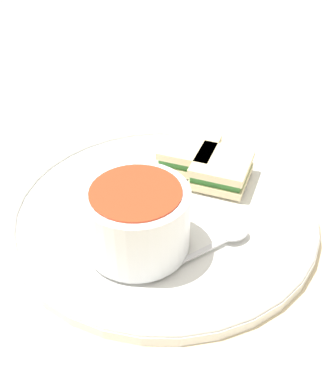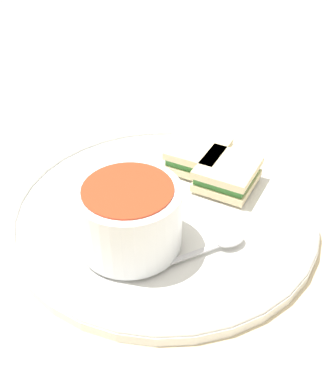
% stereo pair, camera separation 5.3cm
% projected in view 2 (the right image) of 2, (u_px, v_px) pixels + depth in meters
% --- Properties ---
extents(ground_plane, '(2.40, 2.40, 0.00)m').
position_uv_depth(ground_plane, '(164.00, 216.00, 0.56)').
color(ground_plane, beige).
extents(plate, '(0.37, 0.37, 0.02)m').
position_uv_depth(plate, '(164.00, 211.00, 0.55)').
color(plate, white).
rests_on(plate, ground_plane).
extents(soup_bowl, '(0.11, 0.11, 0.07)m').
position_uv_depth(soup_bowl, '(129.00, 216.00, 0.47)').
color(soup_bowl, white).
rests_on(soup_bowl, plate).
extents(spoon, '(0.03, 0.11, 0.01)m').
position_uv_depth(spoon, '(224.00, 241.00, 0.49)').
color(spoon, silver).
rests_on(spoon, plate).
extents(sandwich_half_near, '(0.10, 0.10, 0.03)m').
position_uv_depth(sandwich_half_near, '(227.00, 174.00, 0.57)').
color(sandwich_half_near, beige).
rests_on(sandwich_half_near, plate).
extents(sandwich_half_far, '(0.10, 0.10, 0.03)m').
position_uv_depth(sandwich_half_far, '(198.00, 155.00, 0.61)').
color(sandwich_half_far, beige).
rests_on(sandwich_half_far, plate).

